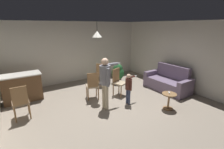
% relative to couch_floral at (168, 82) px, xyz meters
% --- Properties ---
extents(ground, '(7.68, 7.68, 0.00)m').
position_rel_couch_floral_xyz_m(ground, '(-2.57, -0.05, -0.33)').
color(ground, gray).
extents(wall_back, '(6.40, 0.10, 2.70)m').
position_rel_couch_floral_xyz_m(wall_back, '(-2.57, 3.15, 1.02)').
color(wall_back, silver).
rests_on(wall_back, ground).
extents(wall_right, '(0.10, 6.40, 2.70)m').
position_rel_couch_floral_xyz_m(wall_right, '(0.63, -0.05, 1.02)').
color(wall_right, silver).
rests_on(wall_right, ground).
extents(couch_floral, '(0.88, 1.81, 1.00)m').
position_rel_couch_floral_xyz_m(couch_floral, '(0.00, 0.00, 0.00)').
color(couch_floral, slate).
rests_on(couch_floral, ground).
extents(kitchen_counter, '(1.26, 0.66, 0.95)m').
position_rel_couch_floral_xyz_m(kitchen_counter, '(-5.02, 2.10, 0.15)').
color(kitchen_counter, brown).
rests_on(kitchen_counter, ground).
extents(side_table_by_couch, '(0.44, 0.44, 0.52)m').
position_rel_couch_floral_xyz_m(side_table_by_couch, '(-1.28, -1.07, -0.00)').
color(side_table_by_couch, olive).
rests_on(side_table_by_couch, ground).
extents(person_adult, '(0.82, 0.47, 1.63)m').
position_rel_couch_floral_xyz_m(person_adult, '(-2.91, 0.03, 0.68)').
color(person_adult, tan).
rests_on(person_adult, ground).
extents(person_child, '(0.55, 0.31, 1.05)m').
position_rel_couch_floral_xyz_m(person_child, '(-2.11, -0.11, 0.32)').
color(person_child, '#384260').
rests_on(person_child, ground).
extents(dining_chair_by_counter, '(0.53, 0.53, 1.00)m').
position_rel_couch_floral_xyz_m(dining_chair_by_counter, '(-1.95, 0.70, 0.21)').
color(dining_chair_by_counter, olive).
rests_on(dining_chair_by_counter, ground).
extents(dining_chair_near_wall, '(0.59, 0.59, 1.00)m').
position_rel_couch_floral_xyz_m(dining_chair_near_wall, '(-2.01, 1.89, 0.21)').
color(dining_chair_near_wall, olive).
rests_on(dining_chair_near_wall, ground).
extents(dining_chair_centre_back, '(0.42, 0.42, 1.00)m').
position_rel_couch_floral_xyz_m(dining_chair_centre_back, '(-5.17, 0.77, 0.21)').
color(dining_chair_centre_back, olive).
rests_on(dining_chair_centre_back, ground).
extents(dining_chair_spare, '(0.52, 0.52, 1.00)m').
position_rel_couch_floral_xyz_m(dining_chair_spare, '(-2.94, 0.86, 0.21)').
color(dining_chair_spare, olive).
rests_on(dining_chair_spare, ground).
extents(potted_plant_corner, '(0.57, 0.57, 0.88)m').
position_rel_couch_floral_xyz_m(potted_plant_corner, '(-1.23, 1.78, 0.15)').
color(potted_plant_corner, '#4C4742').
rests_on(potted_plant_corner, ground).
extents(spare_remote_on_table, '(0.11, 0.12, 0.04)m').
position_rel_couch_floral_xyz_m(spare_remote_on_table, '(-1.26, -1.04, 0.21)').
color(spare_remote_on_table, white).
rests_on(spare_remote_on_table, side_table_by_couch).
extents(ceiling_light_pendant, '(0.32, 0.32, 0.55)m').
position_rel_couch_floral_xyz_m(ceiling_light_pendant, '(-2.70, 0.89, 1.92)').
color(ceiling_light_pendant, silver).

